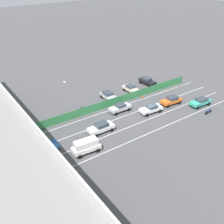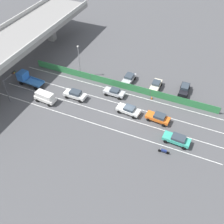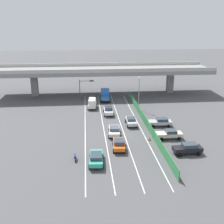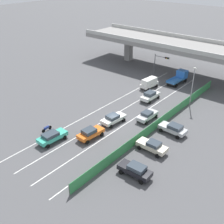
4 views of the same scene
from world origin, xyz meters
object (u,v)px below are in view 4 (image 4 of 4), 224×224
car_hatchback_white (113,118)px  car_van_white (149,83)px  flatbed_truck_blue (180,77)px  motorcycle (47,128)px  car_sedan_white (150,95)px  traffic_cone (131,141)px  car_sedan_silver (147,115)px  street_lamp (193,83)px  parked_wagon_silver (173,128)px  car_taxi_orange (90,133)px  parked_sedan_dark (135,170)px  traffic_light (160,62)px  parked_sedan_cream (152,146)px  car_taxi_teal (52,136)px

car_hatchback_white → car_van_white: (-3.45, 16.26, 0.35)m
flatbed_truck_blue → motorcycle: (-6.61, -31.92, -0.87)m
car_sedan_white → traffic_cone: car_sedan_white is taller
car_sedan_silver → motorcycle: bearing=-128.0°
car_van_white → street_lamp: street_lamp is taller
car_van_white → parked_wagon_silver: (12.67, -12.78, -0.33)m
car_taxi_orange → street_lamp: bearing=71.0°
parked_wagon_silver → car_van_white: bearing=134.7°
motorcycle → parked_sedan_dark: bearing=1.3°
car_sedan_silver → flatbed_truck_blue: 19.10m
car_sedan_silver → traffic_light: 20.45m
car_taxi_orange → flatbed_truck_blue: (-0.14, 28.95, 0.43)m
parked_sedan_cream → traffic_cone: 3.55m
car_taxi_teal → traffic_cone: car_taxi_teal is taller
parked_sedan_dark → car_taxi_orange: bearing=165.7°
car_taxi_orange → car_van_white: bearing=99.4°
car_van_white → street_lamp: bearing=-12.0°
car_taxi_teal → traffic_light: 32.94m
flatbed_truck_blue → traffic_light: bearing=-174.2°
motorcycle → street_lamp: street_lamp is taller
car_taxi_teal → parked_sedan_cream: bearing=30.4°
parked_sedan_cream → parked_wagon_silver: 6.03m
car_sedan_silver → traffic_cone: (1.97, -7.36, -0.55)m
car_van_white → motorcycle: size_ratio=2.30×
flatbed_truck_blue → traffic_cone: 26.72m
parked_sedan_cream → parked_sedan_dark: bearing=-78.7°
car_van_white → car_taxi_teal: bearing=-90.3°
car_van_white → car_taxi_orange: size_ratio=1.00×
parked_sedan_cream → car_taxi_orange: bearing=-160.8°
car_van_white → parked_sedan_dark: bearing=-60.7°
flatbed_truck_blue → traffic_light: traffic_light is taller
traffic_light → street_lamp: (12.04, -8.68, 0.71)m
car_taxi_orange → car_sedan_white: size_ratio=0.98×
car_taxi_teal → traffic_light: traffic_light is taller
car_van_white → traffic_cone: (9.15, -19.09, -0.92)m
parked_sedan_dark → traffic_cone: parked_sedan_dark is taller
car_sedan_white → parked_sedan_cream: size_ratio=1.04×
car_van_white → flatbed_truck_blue: (3.47, 7.00, 0.11)m
car_sedan_silver → flatbed_truck_blue: bearing=101.2°
car_sedan_silver → flatbed_truck_blue: size_ratio=0.75×
car_taxi_orange → car_sedan_white: bearing=90.9°
motorcycle → parked_sedan_cream: bearing=21.2°
car_taxi_teal → parked_sedan_dark: bearing=7.1°
motorcycle → car_taxi_orange: bearing=23.7°
car_sedan_white → car_sedan_silver: bearing=-60.8°
car_taxi_orange → motorcycle: (-6.75, -2.97, -0.45)m
motorcycle → car_sedan_silver: bearing=52.0°
car_hatchback_white → parked_sedan_dark: 13.26m
car_sedan_white → car_hatchback_white: bearing=-89.4°
street_lamp → traffic_cone: size_ratio=11.39×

